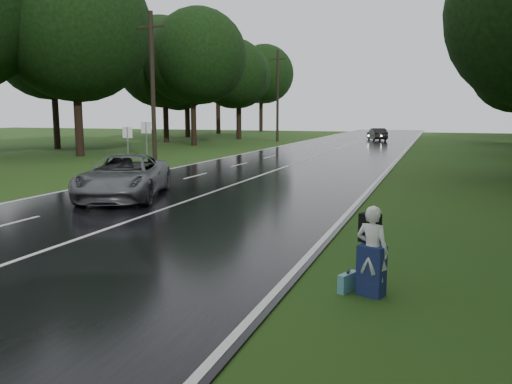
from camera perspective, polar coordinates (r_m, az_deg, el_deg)
ground at (r=12.61m, az=-23.03°, el=-6.40°), size 160.00×160.00×0.00m
road at (r=30.24m, az=3.44°, el=2.85°), size 12.00×140.00×0.04m
lane_center at (r=30.24m, az=3.44°, el=2.90°), size 0.12×140.00×0.01m
grey_car at (r=19.48m, az=-14.56°, el=1.69°), size 4.43×6.27×1.59m
far_car at (r=60.62m, az=13.37°, el=6.30°), size 2.84×4.50×1.40m
hitchhiker at (r=9.13m, az=12.81°, el=-6.76°), size 0.68×0.65×1.60m
suitcase at (r=9.39m, az=10.24°, el=-9.88°), size 0.32×0.49×0.34m
utility_pole_mid at (r=33.05m, az=-11.21°, el=3.17°), size 1.80×0.28×9.29m
utility_pole_far at (r=57.07m, az=2.39°, el=5.64°), size 1.80×0.28×9.92m
road_sign_a at (r=28.24m, az=-14.01°, el=2.14°), size 0.58×0.10×2.43m
road_sign_b at (r=29.81m, az=-12.03°, el=2.55°), size 0.64×0.10×2.66m
tree_left_d at (r=39.95m, az=-19.02°, el=3.81°), size 10.17×10.17×15.89m
tree_left_e at (r=50.42m, az=-6.93°, el=5.17°), size 9.77×9.77×15.26m
tree_left_f at (r=62.46m, az=-1.92°, el=5.92°), size 8.94×8.94×13.98m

